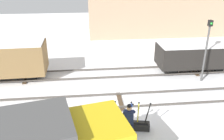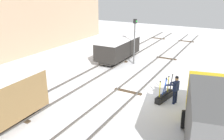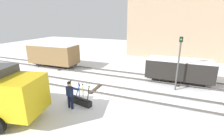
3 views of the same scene
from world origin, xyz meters
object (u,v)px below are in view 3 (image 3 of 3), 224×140
at_px(rail_worker, 70,93).
at_px(signal_post, 179,59).
at_px(freight_car_near_switch, 179,69).
at_px(freight_car_far_end, 54,54).
at_px(switch_lever_frame, 80,100).

bearing_deg(rail_worker, signal_post, 53.45).
distance_m(signal_post, freight_car_near_switch, 2.10).
bearing_deg(freight_car_near_switch, freight_car_far_end, -180.00).
height_order(rail_worker, signal_post, signal_post).
bearing_deg(switch_lever_frame, signal_post, 50.64).
height_order(rail_worker, freight_car_near_switch, freight_car_near_switch).
height_order(signal_post, freight_car_near_switch, signal_post).
height_order(switch_lever_frame, signal_post, signal_post).
relative_size(freight_car_near_switch, freight_car_far_end, 0.97).
bearing_deg(signal_post, freight_car_near_switch, 86.24).
height_order(signal_post, freight_car_far_end, signal_post).
relative_size(rail_worker, signal_post, 0.44).
bearing_deg(switch_lever_frame, freight_car_far_end, 150.79).
height_order(switch_lever_frame, freight_car_near_switch, freight_car_near_switch).
relative_size(switch_lever_frame, signal_post, 0.46).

